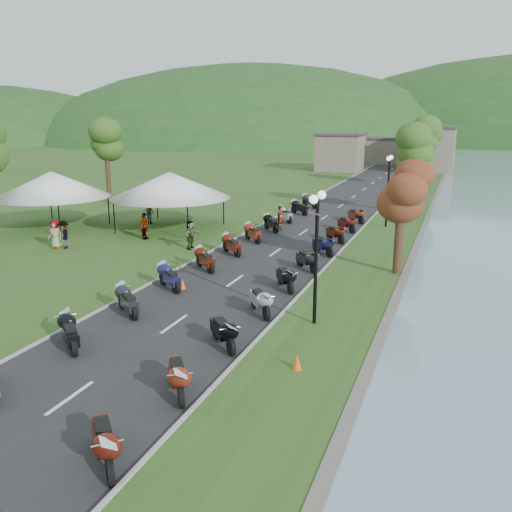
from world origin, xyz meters
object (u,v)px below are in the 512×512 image
(vendor_tent_main, at_px, (171,201))
(pedestrian_b, at_px, (150,223))
(pedestrian_c, at_px, (65,248))
(pedestrian_a, at_px, (145,239))

(vendor_tent_main, xyz_separation_m, pedestrian_b, (-2.52, 1.26, -2.00))
(pedestrian_b, relative_size, pedestrian_c, 0.92)
(pedestrian_a, distance_m, pedestrian_c, 5.04)
(pedestrian_a, xyz_separation_m, pedestrian_b, (-2.47, 4.69, 0.00))
(pedestrian_a, height_order, pedestrian_c, pedestrian_c)
(pedestrian_b, bearing_deg, vendor_tent_main, 175.47)
(pedestrian_b, bearing_deg, pedestrian_c, 108.16)
(pedestrian_c, bearing_deg, pedestrian_a, 107.91)
(vendor_tent_main, relative_size, pedestrian_c, 3.31)
(pedestrian_c, bearing_deg, vendor_tent_main, 122.67)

